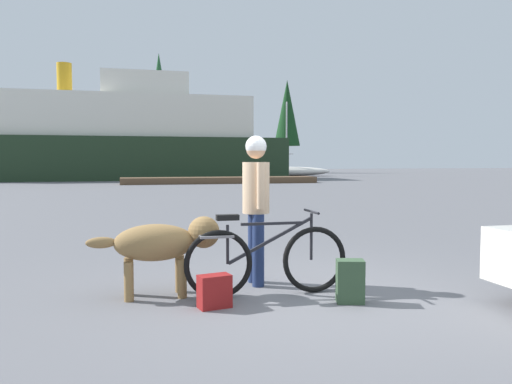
{
  "coord_description": "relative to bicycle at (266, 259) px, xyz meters",
  "views": [
    {
      "loc": [
        -1.85,
        -5.12,
        1.47
      ],
      "look_at": [
        -0.38,
        0.7,
        1.1
      ],
      "focal_mm": 35.77,
      "sensor_mm": 36.0,
      "label": 1
    }
  ],
  "objects": [
    {
      "name": "ground_plane",
      "position": [
        0.39,
        -0.18,
        -0.4
      ],
      "size": [
        160.0,
        160.0,
        0.0
      ],
      "primitive_type": "plane",
      "color": "slate"
    },
    {
      "name": "bicycle",
      "position": [
        0.0,
        0.0,
        0.0
      ],
      "size": [
        1.83,
        0.44,
        0.92
      ],
      "color": "black",
      "rests_on": "ground_plane"
    },
    {
      "name": "person_cyclist",
      "position": [
        0.02,
        0.52,
        0.67
      ],
      "size": [
        0.32,
        0.53,
        1.77
      ],
      "color": "navy",
      "rests_on": "ground_plane"
    },
    {
      "name": "dog",
      "position": [
        -1.09,
        0.26,
        0.18
      ],
      "size": [
        1.42,
        0.47,
        0.86
      ],
      "color": "olive",
      "rests_on": "ground_plane"
    },
    {
      "name": "backpack",
      "position": [
        0.77,
        -0.48,
        -0.17
      ],
      "size": [
        0.33,
        0.27,
        0.45
      ],
      "primitive_type": "cube",
      "rotation": [
        0.0,
        0.0,
        -0.29
      ],
      "color": "#334C33",
      "rests_on": "ground_plane"
    },
    {
      "name": "handbag_pannier",
      "position": [
        -0.63,
        -0.32,
        -0.23
      ],
      "size": [
        0.35,
        0.24,
        0.33
      ],
      "primitive_type": "cube",
      "rotation": [
        0.0,
        0.0,
        0.22
      ],
      "color": "maroon",
      "rests_on": "ground_plane"
    },
    {
      "name": "dock_pier",
      "position": [
        4.37,
        27.32,
        -0.2
      ],
      "size": [
        12.57,
        2.17,
        0.4
      ],
      "primitive_type": "cube",
      "color": "brown",
      "rests_on": "ground_plane"
    },
    {
      "name": "ferry_boat",
      "position": [
        -2.64,
        36.08,
        2.72
      ],
      "size": [
        26.95,
        7.23,
        8.83
      ],
      "color": "#1E331E",
      "rests_on": "ground_plane"
    },
    {
      "name": "sailboat_moored",
      "position": [
        13.06,
        40.49,
        0.08
      ],
      "size": [
        8.68,
        2.43,
        6.96
      ],
      "color": "silver",
      "rests_on": "ground_plane"
    },
    {
      "name": "pine_tree_center",
      "position": [
        1.95,
        50.46,
        7.57
      ],
      "size": [
        3.14,
        3.14,
        12.9
      ],
      "color": "#4C331E",
      "rests_on": "ground_plane"
    },
    {
      "name": "pine_tree_far_right",
      "position": [
        17.23,
        53.49,
        6.74
      ],
      "size": [
        3.14,
        3.14,
        11.13
      ],
      "color": "#4C331E",
      "rests_on": "ground_plane"
    },
    {
      "name": "pine_tree_mid_back",
      "position": [
        3.9,
        57.0,
        5.38
      ],
      "size": [
        3.2,
        3.2,
        9.18
      ],
      "color": "#4C331E",
      "rests_on": "ground_plane"
    }
  ]
}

